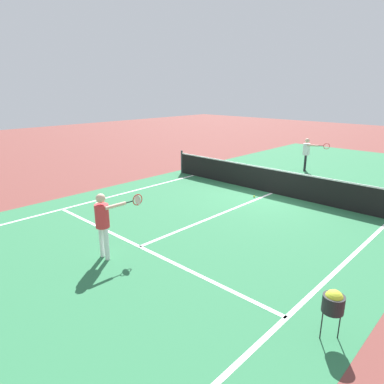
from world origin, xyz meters
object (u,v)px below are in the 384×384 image
(ball_hopper, at_px, (334,302))
(tennis_ball_near_net, at_px, (254,196))
(net, at_px, (273,181))
(player_near, at_px, (103,219))
(player_far, at_px, (307,151))

(ball_hopper, xyz_separation_m, tennis_ball_near_net, (-5.07, 5.51, -0.64))
(net, distance_m, tennis_ball_near_net, 1.03)
(player_near, xyz_separation_m, player_far, (-0.68, 11.72, -0.01))
(player_near, height_order, ball_hopper, player_near)
(net, height_order, ball_hopper, net)
(net, distance_m, player_far, 4.52)
(net, xyz_separation_m, player_far, (-0.80, 4.42, 0.48))
(net, relative_size, player_near, 6.20)
(tennis_ball_near_net, bearing_deg, net, 76.64)
(player_far, xyz_separation_m, tennis_ball_near_net, (0.59, -5.31, -0.94))
(player_near, height_order, tennis_ball_near_net, player_near)
(ball_hopper, bearing_deg, player_near, -169.74)
(player_far, bearing_deg, net, -79.77)
(net, relative_size, tennis_ball_near_net, 149.30)
(net, distance_m, ball_hopper, 8.04)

